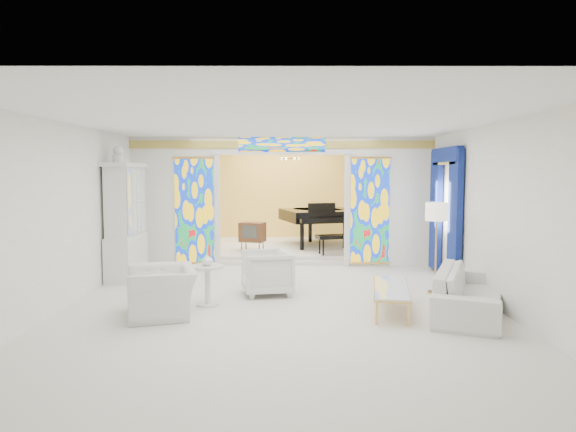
{
  "coord_description": "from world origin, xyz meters",
  "views": [
    {
      "loc": [
        0.11,
        -9.93,
        2.21
      ],
      "look_at": [
        0.13,
        0.2,
        1.33
      ],
      "focal_mm": 32.0,
      "sensor_mm": 36.0,
      "label": 1
    }
  ],
  "objects_px": {
    "china_cabinet": "(126,222)",
    "sofa": "(469,291)",
    "armchair_left": "(162,292)",
    "tv_console": "(252,232)",
    "coffee_table": "(391,289)",
    "armchair_right": "(267,272)",
    "grand_piano": "(318,215)"
  },
  "relations": [
    {
      "from": "china_cabinet",
      "to": "sofa",
      "type": "relative_size",
      "value": 1.14
    },
    {
      "from": "china_cabinet",
      "to": "armchair_left",
      "type": "height_order",
      "value": "china_cabinet"
    },
    {
      "from": "tv_console",
      "to": "sofa",
      "type": "bearing_deg",
      "value": -37.68
    },
    {
      "from": "armchair_left",
      "to": "coffee_table",
      "type": "relative_size",
      "value": 0.63
    },
    {
      "from": "china_cabinet",
      "to": "tv_console",
      "type": "bearing_deg",
      "value": 46.98
    },
    {
      "from": "china_cabinet",
      "to": "armchair_right",
      "type": "relative_size",
      "value": 3.11
    },
    {
      "from": "sofa",
      "to": "tv_console",
      "type": "bearing_deg",
      "value": 57.53
    },
    {
      "from": "armchair_right",
      "to": "sofa",
      "type": "xyz_separation_m",
      "value": [
        3.2,
        -1.26,
        -0.05
      ]
    },
    {
      "from": "china_cabinet",
      "to": "coffee_table",
      "type": "xyz_separation_m",
      "value": [
        4.98,
        -2.51,
        -0.81
      ]
    },
    {
      "from": "sofa",
      "to": "armchair_left",
      "type": "bearing_deg",
      "value": 113.51
    },
    {
      "from": "grand_piano",
      "to": "tv_console",
      "type": "height_order",
      "value": "grand_piano"
    },
    {
      "from": "armchair_right",
      "to": "grand_piano",
      "type": "height_order",
      "value": "grand_piano"
    },
    {
      "from": "armchair_right",
      "to": "armchair_left",
      "type": "bearing_deg",
      "value": -59.84
    },
    {
      "from": "china_cabinet",
      "to": "grand_piano",
      "type": "xyz_separation_m",
      "value": [
        4.19,
        3.66,
        -0.18
      ]
    },
    {
      "from": "coffee_table",
      "to": "grand_piano",
      "type": "bearing_deg",
      "value": 97.33
    },
    {
      "from": "china_cabinet",
      "to": "coffee_table",
      "type": "distance_m",
      "value": 5.64
    },
    {
      "from": "coffee_table",
      "to": "tv_console",
      "type": "bearing_deg",
      "value": 116.47
    },
    {
      "from": "tv_console",
      "to": "china_cabinet",
      "type": "bearing_deg",
      "value": -115.92
    },
    {
      "from": "armchair_right",
      "to": "tv_console",
      "type": "height_order",
      "value": "tv_console"
    },
    {
      "from": "grand_piano",
      "to": "armchair_right",
      "type": "bearing_deg",
      "value": -119.83
    },
    {
      "from": "tv_console",
      "to": "coffee_table",
      "type": "bearing_deg",
      "value": -46.43
    },
    {
      "from": "china_cabinet",
      "to": "sofa",
      "type": "xyz_separation_m",
      "value": [
        6.17,
        -2.68,
        -0.82
      ]
    },
    {
      "from": "sofa",
      "to": "tv_console",
      "type": "distance_m",
      "value": 6.48
    },
    {
      "from": "china_cabinet",
      "to": "armchair_left",
      "type": "relative_size",
      "value": 2.39
    },
    {
      "from": "armchair_right",
      "to": "grand_piano",
      "type": "distance_m",
      "value": 5.27
    },
    {
      "from": "armchair_right",
      "to": "coffee_table",
      "type": "distance_m",
      "value": 2.29
    },
    {
      "from": "tv_console",
      "to": "armchair_right",
      "type": "bearing_deg",
      "value": -65.42
    },
    {
      "from": "sofa",
      "to": "armchair_right",
      "type": "bearing_deg",
      "value": 90.91
    },
    {
      "from": "china_cabinet",
      "to": "armchair_right",
      "type": "xyz_separation_m",
      "value": [
        2.96,
        -1.43,
        -0.77
      ]
    },
    {
      "from": "sofa",
      "to": "coffee_table",
      "type": "distance_m",
      "value": 1.2
    },
    {
      "from": "grand_piano",
      "to": "coffee_table",
      "type": "bearing_deg",
      "value": -98.96
    },
    {
      "from": "china_cabinet",
      "to": "tv_console",
      "type": "distance_m",
      "value": 3.6
    }
  ]
}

